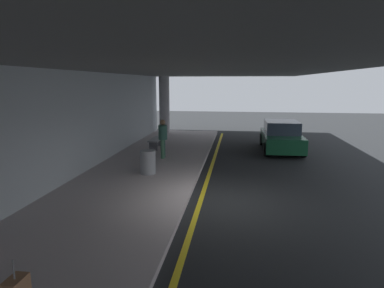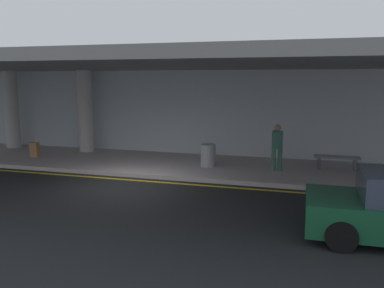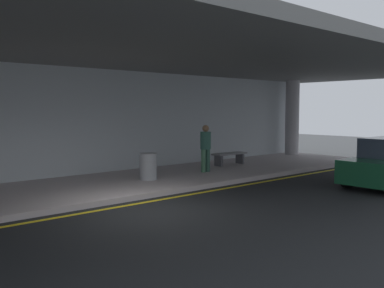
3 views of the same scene
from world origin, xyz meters
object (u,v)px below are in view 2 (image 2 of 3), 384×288
support_column_left_mid (11,110)px  trash_bin_steel (208,155)px  traveler_with_luggage (277,144)px  support_column_center (85,111)px  suitcase_upright_primary (35,150)px  bench_metal (337,160)px

support_column_left_mid → trash_bin_steel: support_column_left_mid is taller
traveler_with_luggage → trash_bin_steel: size_ratio=1.98×
support_column_center → trash_bin_steel: (6.10, -1.60, -1.40)m
traveler_with_luggage → suitcase_upright_primary: bearing=-17.2°
support_column_center → suitcase_upright_primary: 2.75m
traveler_with_luggage → suitcase_upright_primary: (-10.05, -0.24, -0.65)m
suitcase_upright_primary → traveler_with_luggage: bearing=-11.9°
support_column_left_mid → bench_metal: (14.74, -0.75, -1.47)m
trash_bin_steel → support_column_center: bearing=165.3°
support_column_center → bench_metal: (10.74, -0.75, -1.47)m
traveler_with_luggage → support_column_left_mid: bearing=-25.7°
support_column_center → suitcase_upright_primary: support_column_center is taller
suitcase_upright_primary → bench_metal: 12.20m
support_column_left_mid → support_column_center: same height
support_column_center → trash_bin_steel: size_ratio=4.29×
suitcase_upright_primary → support_column_left_mid: bearing=131.7°
support_column_center → suitcase_upright_primary: size_ratio=4.06×
support_column_left_mid → bench_metal: bearing=-2.9°
support_column_left_mid → trash_bin_steel: size_ratio=4.29×
support_column_center → support_column_left_mid: bearing=180.0°
support_column_left_mid → traveler_with_luggage: (12.64, -1.58, -0.86)m
support_column_left_mid → traveler_with_luggage: support_column_left_mid is taller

